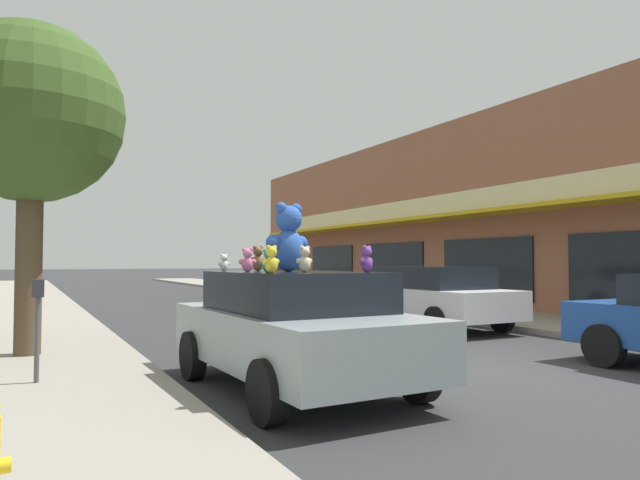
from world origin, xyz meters
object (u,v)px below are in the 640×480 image
(parking_meter, at_px, (37,317))
(teddy_bear_yellow, at_px, (271,260))
(teddy_bear_giant, at_px, (288,238))
(teddy_bear_red, at_px, (269,264))
(teddy_bear_orange, at_px, (289,262))
(teddy_bear_white, at_px, (224,263))
(parked_car_far_center, at_px, (429,294))
(teddy_bear_cream, at_px, (305,259))
(plush_art_car, at_px, (295,327))
(teddy_bear_brown, at_px, (258,259))
(street_tree, at_px, (32,116))
(teddy_bear_purple, at_px, (367,259))
(teddy_bear_pink, at_px, (247,260))
(teddy_bear_teal, at_px, (268,261))

(parking_meter, bearing_deg, teddy_bear_yellow, -45.63)
(teddy_bear_giant, relative_size, teddy_bear_red, 4.17)
(teddy_bear_orange, height_order, parking_meter, teddy_bear_orange)
(teddy_bear_white, xyz_separation_m, parked_car_far_center, (6.42, 3.66, -0.79))
(teddy_bear_cream, height_order, parked_car_far_center, teddy_bear_cream)
(teddy_bear_red, xyz_separation_m, teddy_bear_yellow, (-0.68, -1.73, 0.04))
(teddy_bear_orange, relative_size, parked_car_far_center, 0.06)
(plush_art_car, relative_size, teddy_bear_orange, 15.81)
(teddy_bear_brown, bearing_deg, plush_art_car, 92.90)
(teddy_bear_yellow, distance_m, parked_car_far_center, 8.61)
(teddy_bear_red, relative_size, teddy_bear_yellow, 0.70)
(teddy_bear_white, distance_m, street_tree, 4.36)
(teddy_bear_red, height_order, teddy_bear_yellow, teddy_bear_yellow)
(teddy_bear_yellow, bearing_deg, teddy_bear_purple, 173.23)
(teddy_bear_brown, height_order, parking_meter, teddy_bear_brown)
(teddy_bear_red, height_order, teddy_bear_white, teddy_bear_white)
(street_tree, bearing_deg, teddy_bear_cream, -54.23)
(teddy_bear_purple, relative_size, teddy_bear_white, 1.38)
(teddy_bear_pink, distance_m, teddy_bear_cream, 0.73)
(street_tree, bearing_deg, teddy_bear_purple, -50.62)
(parking_meter, bearing_deg, teddy_bear_red, -10.11)
(teddy_bear_orange, bearing_deg, teddy_bear_teal, 0.23)
(teddy_bear_brown, height_order, teddy_bear_yellow, teddy_bear_brown)
(teddy_bear_giant, bearing_deg, teddy_bear_orange, -130.26)
(teddy_bear_pink, height_order, teddy_bear_red, teddy_bear_pink)
(teddy_bear_giant, bearing_deg, teddy_bear_white, -70.08)
(plush_art_car, distance_m, street_tree, 5.77)
(teddy_bear_yellow, bearing_deg, teddy_bear_pink, -112.79)
(teddy_bear_purple, distance_m, parking_meter, 4.14)
(teddy_bear_purple, xyz_separation_m, parked_car_far_center, (5.16, 5.33, -0.84))
(teddy_bear_red, relative_size, teddy_bear_teal, 0.78)
(teddy_bear_brown, bearing_deg, parking_meter, -20.91)
(teddy_bear_red, height_order, teddy_bear_brown, teddy_bear_brown)
(teddy_bear_brown, distance_m, parking_meter, 2.86)
(teddy_bear_cream, distance_m, parked_car_far_center, 7.74)
(parked_car_far_center, bearing_deg, teddy_bear_white, -150.31)
(parking_meter, bearing_deg, parked_car_far_center, 20.94)
(teddy_bear_white, distance_m, teddy_bear_cream, 1.47)
(teddy_bear_pink, bearing_deg, teddy_bear_giant, -153.87)
(teddy_bear_giant, bearing_deg, plush_art_car, 87.40)
(teddy_bear_giant, distance_m, teddy_bear_teal, 1.04)
(teddy_bear_cream, distance_m, parking_meter, 3.40)
(teddy_bear_purple, relative_size, parking_meter, 0.26)
(plush_art_car, height_order, parked_car_far_center, parked_car_far_center)
(teddy_bear_yellow, bearing_deg, teddy_bear_giant, -139.31)
(teddy_bear_teal, relative_size, street_tree, 0.05)
(teddy_bear_purple, relative_size, teddy_bear_cream, 1.01)
(street_tree, bearing_deg, plush_art_car, -51.26)
(teddy_bear_orange, height_order, teddy_bear_yellow, teddy_bear_yellow)
(teddy_bear_orange, distance_m, parking_meter, 3.28)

